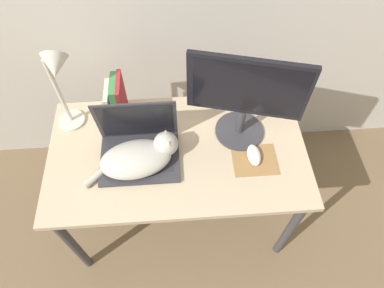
{
  "coord_description": "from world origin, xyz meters",
  "views": [
    {
      "loc": [
        0.01,
        -0.54,
        2.05
      ],
      "look_at": [
        0.07,
        0.3,
        0.8
      ],
      "focal_mm": 32.0,
      "sensor_mm": 36.0,
      "label": 1
    }
  ],
  "objects_px": {
    "book_row": "(116,101)",
    "desk_lamp": "(58,79)",
    "laptop": "(139,147)",
    "computer_mouse": "(254,155)",
    "cat": "(141,157)",
    "external_monitor": "(246,96)"
  },
  "relations": [
    {
      "from": "book_row",
      "to": "desk_lamp",
      "type": "relative_size",
      "value": 0.51
    },
    {
      "from": "laptop",
      "to": "book_row",
      "type": "bearing_deg",
      "value": 113.64
    },
    {
      "from": "laptop",
      "to": "book_row",
      "type": "relative_size",
      "value": 1.51
    },
    {
      "from": "computer_mouse",
      "to": "desk_lamp",
      "type": "xyz_separation_m",
      "value": [
        -0.83,
        0.24,
        0.3
      ]
    },
    {
      "from": "cat",
      "to": "book_row",
      "type": "xyz_separation_m",
      "value": [
        -0.11,
        0.29,
        0.05
      ]
    },
    {
      "from": "book_row",
      "to": "desk_lamp",
      "type": "height_order",
      "value": "desk_lamp"
    },
    {
      "from": "external_monitor",
      "to": "laptop",
      "type": "bearing_deg",
      "value": -169.13
    },
    {
      "from": "laptop",
      "to": "cat",
      "type": "height_order",
      "value": "laptop"
    },
    {
      "from": "cat",
      "to": "desk_lamp",
      "type": "bearing_deg",
      "value": 142.4
    },
    {
      "from": "laptop",
      "to": "computer_mouse",
      "type": "relative_size",
      "value": 3.13
    },
    {
      "from": "computer_mouse",
      "to": "desk_lamp",
      "type": "relative_size",
      "value": 0.24
    },
    {
      "from": "laptop",
      "to": "external_monitor",
      "type": "relative_size",
      "value": 0.72
    },
    {
      "from": "external_monitor",
      "to": "cat",
      "type": "bearing_deg",
      "value": -162.58
    },
    {
      "from": "laptop",
      "to": "book_row",
      "type": "distance_m",
      "value": 0.26
    },
    {
      "from": "laptop",
      "to": "external_monitor",
      "type": "xyz_separation_m",
      "value": [
        0.48,
        0.09,
        0.2
      ]
    },
    {
      "from": "desk_lamp",
      "to": "book_row",
      "type": "bearing_deg",
      "value": 13.75
    },
    {
      "from": "external_monitor",
      "to": "desk_lamp",
      "type": "xyz_separation_m",
      "value": [
        -0.78,
        0.09,
        0.06
      ]
    },
    {
      "from": "external_monitor",
      "to": "computer_mouse",
      "type": "bearing_deg",
      "value": -73.74
    },
    {
      "from": "external_monitor",
      "to": "desk_lamp",
      "type": "distance_m",
      "value": 0.79
    },
    {
      "from": "book_row",
      "to": "laptop",
      "type": "bearing_deg",
      "value": -66.36
    },
    {
      "from": "computer_mouse",
      "to": "book_row",
      "type": "bearing_deg",
      "value": 154.83
    },
    {
      "from": "computer_mouse",
      "to": "desk_lamp",
      "type": "bearing_deg",
      "value": 163.54
    }
  ]
}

